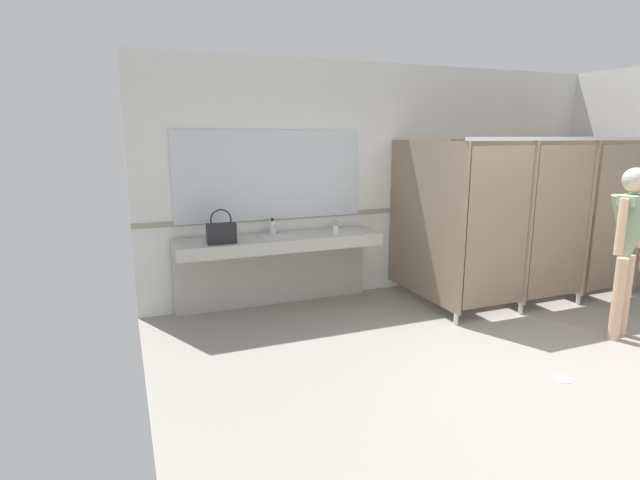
{
  "coord_description": "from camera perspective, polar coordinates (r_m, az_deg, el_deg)",
  "views": [
    {
      "loc": [
        -3.34,
        -2.93,
        2.02
      ],
      "look_at": [
        -1.58,
        1.47,
        1.02
      ],
      "focal_mm": 28.01,
      "sensor_mm": 36.0,
      "label": 1
    }
  ],
  "objects": [
    {
      "name": "ground_plane",
      "position": [
        4.9,
        25.13,
        -14.25
      ],
      "size": [
        6.55,
        6.1,
        0.1
      ],
      "primitive_type": "cube",
      "color": "gray"
    },
    {
      "name": "wall_back",
      "position": [
        6.66,
        8.46,
        6.85
      ],
      "size": [
        6.55,
        0.12,
        2.89
      ],
      "primitive_type": "cube",
      "color": "silver",
      "rests_on": "ground_plane"
    },
    {
      "name": "wall_back_tile_band",
      "position": [
        6.65,
        8.64,
        3.41
      ],
      "size": [
        6.55,
        0.01,
        0.06
      ],
      "primitive_type": "cube",
      "color": "#9E937F",
      "rests_on": "wall_back"
    },
    {
      "name": "vanity_counter",
      "position": [
        5.86,
        -4.87,
        -1.6
      ],
      "size": [
        2.36,
        0.59,
        1.0
      ],
      "color": "#B2ADA3",
      "rests_on": "ground_plane"
    },
    {
      "name": "mirror_panel",
      "position": [
        5.92,
        -5.63,
        7.36
      ],
      "size": [
        2.26,
        0.02,
        1.04
      ],
      "primitive_type": "cube",
      "color": "silver",
      "rests_on": "wall_back"
    },
    {
      "name": "bathroom_stalls",
      "position": [
        6.65,
        22.51,
        2.59
      ],
      "size": [
        2.75,
        1.53,
        2.0
      ],
      "color": "#84705B",
      "rests_on": "ground_plane"
    },
    {
      "name": "person_standing",
      "position": [
        5.73,
        31.88,
        0.82
      ],
      "size": [
        0.57,
        0.51,
        1.71
      ],
      "color": "#DBAD89",
      "rests_on": "ground_plane"
    },
    {
      "name": "handbag",
      "position": [
        5.4,
        -11.2,
        0.87
      ],
      "size": [
        0.3,
        0.13,
        0.37
      ],
      "color": "black",
      "rests_on": "vanity_counter"
    },
    {
      "name": "soap_dispenser",
      "position": [
        5.86,
        -5.46,
        1.49
      ],
      "size": [
        0.07,
        0.07,
        0.18
      ],
      "color": "white",
      "rests_on": "vanity_counter"
    },
    {
      "name": "paper_cup",
      "position": [
        5.86,
        1.79,
        1.17
      ],
      "size": [
        0.07,
        0.07,
        0.08
      ],
      "primitive_type": "cylinder",
      "color": "white",
      "rests_on": "vanity_counter"
    },
    {
      "name": "floor_drain_cover",
      "position": [
        4.81,
        26.05,
        -14.11
      ],
      "size": [
        0.14,
        0.14,
        0.01
      ],
      "primitive_type": "cylinder",
      "color": "#B7BABF",
      "rests_on": "ground_plane"
    }
  ]
}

